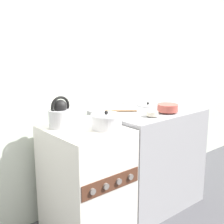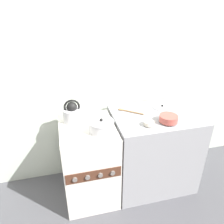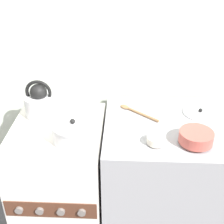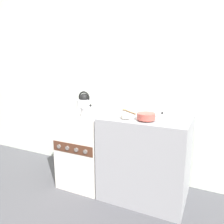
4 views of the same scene
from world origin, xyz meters
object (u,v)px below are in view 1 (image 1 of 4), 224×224
Objects in this scene: cooking_pot at (106,121)px; stove at (86,182)px; kettle at (61,115)px; small_ceramic_bowl at (152,114)px; enamel_bowl at (168,108)px; loose_pot_lid at (148,105)px.

stove is at bearing 137.28° from cooking_pot.
kettle is at bearing 130.67° from stove.
kettle is 0.74m from small_ceramic_bowl.
cooking_pot is 1.31× the size of enamel_bowl.
enamel_bowl is 0.85× the size of loose_pot_lid.
enamel_bowl is at bearing 3.17° from small_ceramic_bowl.
small_ceramic_bowl is at bearing -176.83° from enamel_bowl.
loose_pot_lid is at bearing 10.51° from stove.
enamel_bowl is 1.83× the size of small_ceramic_bowl.
cooking_pot is 0.44m from small_ceramic_bowl.
stove is at bearing 163.52° from small_ceramic_bowl.
loose_pot_lid is at bearing 20.13° from cooking_pot.
cooking_pot is at bearing -46.19° from kettle.
stove is at bearing -49.33° from kettle.
cooking_pot is 0.64m from enamel_bowl.
small_ceramic_bowl is (0.67, -0.30, -0.04)m from kettle.
cooking_pot reaches higher than stove.
enamel_bowl is (0.64, -0.04, 0.02)m from cooking_pot.
kettle is 1.35× the size of enamel_bowl.
enamel_bowl is 0.20m from small_ceramic_bowl.
stove is at bearing 168.59° from enamel_bowl.
small_ceramic_bowl is at bearing -7.15° from cooking_pot.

